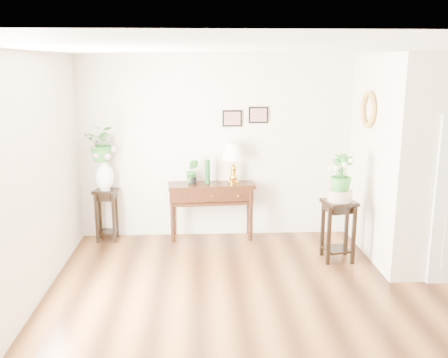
{
  "coord_description": "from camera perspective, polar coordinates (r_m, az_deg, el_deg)",
  "views": [
    {
      "loc": [
        -1.15,
        -4.85,
        2.66
      ],
      "look_at": [
        -0.85,
        1.3,
        1.24
      ],
      "focal_mm": 40.0,
      "sensor_mm": 36.0,
      "label": 1
    }
  ],
  "objects": [
    {
      "name": "floor",
      "position": [
        5.65,
        9.6,
        -15.27
      ],
      "size": [
        6.0,
        5.5,
        0.02
      ],
      "primitive_type": "cube",
      "color": "brown",
      "rests_on": "ground"
    },
    {
      "name": "ceiling",
      "position": [
        4.98,
        10.85,
        14.41
      ],
      "size": [
        6.0,
        5.5,
        0.02
      ],
      "primitive_type": "cube",
      "color": "white",
      "rests_on": "ground"
    },
    {
      "name": "wall_back",
      "position": [
        7.79,
        5.71,
        3.65
      ],
      "size": [
        6.0,
        0.02,
        2.8
      ],
      "primitive_type": "cube",
      "color": "white",
      "rests_on": "ground"
    },
    {
      "name": "wall_front",
      "position": [
        2.7,
        23.7,
        -15.95
      ],
      "size": [
        6.0,
        0.02,
        2.8
      ],
      "primitive_type": "cube",
      "color": "white",
      "rests_on": "ground"
    },
    {
      "name": "wall_left",
      "position": [
        5.34,
        -23.02,
        -1.69
      ],
      "size": [
        0.02,
        5.5,
        2.8
      ],
      "primitive_type": "cube",
      "color": "white",
      "rests_on": "ground"
    },
    {
      "name": "partition",
      "position": [
        7.48,
        22.97,
        2.3
      ],
      "size": [
        1.8,
        1.95,
        2.8
      ],
      "primitive_type": "cube",
      "color": "white",
      "rests_on": "floor"
    },
    {
      "name": "art_print_left",
      "position": [
        7.64,
        0.94,
        6.94
      ],
      "size": [
        0.3,
        0.02,
        0.25
      ],
      "primitive_type": "cube",
      "color": "black",
      "rests_on": "wall_back"
    },
    {
      "name": "art_print_right",
      "position": [
        7.67,
        3.95,
        7.31
      ],
      "size": [
        0.3,
        0.02,
        0.25
      ],
      "primitive_type": "cube",
      "color": "black",
      "rests_on": "wall_back"
    },
    {
      "name": "wall_ornament",
      "position": [
        7.16,
        16.15,
        7.63
      ],
      "size": [
        0.07,
        0.51,
        0.51
      ],
      "primitive_type": "torus",
      "rotation": [
        0.0,
        1.57,
        0.0
      ],
      "color": "#BB8528",
      "rests_on": "partition"
    },
    {
      "name": "console_table",
      "position": [
        7.75,
        -1.44,
        -3.65
      ],
      "size": [
        1.34,
        0.54,
        0.87
      ],
      "primitive_type": "cube",
      "rotation": [
        0.0,
        0.0,
        0.08
      ],
      "color": "black",
      "rests_on": "floor"
    },
    {
      "name": "table_lamp",
      "position": [
        7.57,
        1.09,
        2.1
      ],
      "size": [
        0.44,
        0.44,
        0.63
      ],
      "primitive_type": "cube",
      "rotation": [
        0.0,
        0.0,
        0.24
      ],
      "color": "gold",
      "rests_on": "console_table"
    },
    {
      "name": "green_vase",
      "position": [
        7.59,
        -1.9,
        0.74
      ],
      "size": [
        0.09,
        0.09,
        0.37
      ],
      "primitive_type": "cylinder",
      "rotation": [
        0.0,
        0.0,
        -0.17
      ],
      "color": "#18431F",
      "rests_on": "console_table"
    },
    {
      "name": "potted_plant",
      "position": [
        7.59,
        -3.63,
        0.81
      ],
      "size": [
        0.23,
        0.2,
        0.36
      ],
      "primitive_type": "imported",
      "rotation": [
        0.0,
        0.0,
        -0.2
      ],
      "color": "#31822D",
      "rests_on": "console_table"
    },
    {
      "name": "plant_stand_a",
      "position": [
        7.85,
        -13.26,
        -4.04
      ],
      "size": [
        0.38,
        0.38,
        0.81
      ],
      "primitive_type": "cube",
      "rotation": [
        0.0,
        0.0,
        -0.24
      ],
      "color": "black",
      "rests_on": "floor"
    },
    {
      "name": "porcelain_vase",
      "position": [
        7.69,
        -13.5,
        0.44
      ],
      "size": [
        0.3,
        0.3,
        0.49
      ],
      "primitive_type": null,
      "rotation": [
        0.0,
        0.0,
        0.05
      ],
      "color": "white",
      "rests_on": "plant_stand_a"
    },
    {
      "name": "lily_arrangement",
      "position": [
        7.61,
        -13.68,
        3.75
      ],
      "size": [
        0.57,
        0.51,
        0.55
      ],
      "primitive_type": "imported",
      "rotation": [
        0.0,
        0.0,
        -0.18
      ],
      "color": "#31822D",
      "rests_on": "porcelain_vase"
    },
    {
      "name": "plant_stand_b",
      "position": [
        7.07,
        12.88,
        -5.74
      ],
      "size": [
        0.48,
        0.48,
        0.85
      ],
      "primitive_type": "cube",
      "rotation": [
        0.0,
        0.0,
        0.23
      ],
      "color": "black",
      "rests_on": "floor"
    },
    {
      "name": "ceramic_bowl",
      "position": [
        6.93,
        13.09,
        -1.79
      ],
      "size": [
        0.42,
        0.42,
        0.15
      ],
      "primitive_type": "cylinder",
      "rotation": [
        0.0,
        0.0,
        -0.3
      ],
      "color": "beige",
      "rests_on": "plant_stand_b"
    },
    {
      "name": "narcissus",
      "position": [
        6.86,
        13.22,
        0.63
      ],
      "size": [
        0.36,
        0.36,
        0.52
      ],
      "primitive_type": "imported",
      "rotation": [
        0.0,
        0.0,
        -0.26
      ],
      "color": "#31822D",
      "rests_on": "ceramic_bowl"
    }
  ]
}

